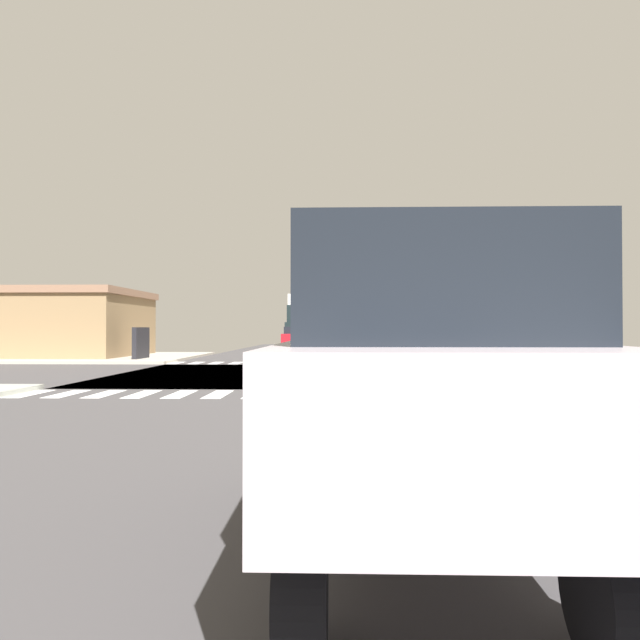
# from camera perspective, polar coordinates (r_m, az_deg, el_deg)

# --- Properties ---
(ground) EXTENTS (90.00, 90.00, 0.05)m
(ground) POSITION_cam_1_polar(r_m,az_deg,el_deg) (23.29, -1.71, -5.12)
(ground) COLOR #403D3F
(sidewalk_corner_ne) EXTENTS (12.00, 12.00, 0.14)m
(sidewalk_corner_ne) POSITION_cam_1_polar(r_m,az_deg,el_deg) (37.08, 20.02, -3.33)
(sidewalk_corner_ne) COLOR #A09B91
(sidewalk_corner_ne) RESTS_ON ground
(sidewalk_corner_nw) EXTENTS (12.00, 12.00, 0.14)m
(sidewalk_corner_nw) POSITION_cam_1_polar(r_m,az_deg,el_deg) (38.05, -20.52, -3.26)
(sidewalk_corner_nw) COLOR #A89F91
(sidewalk_corner_nw) RESTS_ON ground
(crosswalk_near) EXTENTS (13.50, 2.00, 0.01)m
(crosswalk_near) POSITION_cam_1_polar(r_m,az_deg,el_deg) (16.06, -4.20, -6.95)
(crosswalk_near) COLOR white
(crosswalk_near) RESTS_ON ground
(crosswalk_far) EXTENTS (13.50, 2.00, 0.01)m
(crosswalk_far) POSITION_cam_1_polar(r_m,az_deg,el_deg) (30.57, -1.35, -4.04)
(crosswalk_far) COLOR white
(crosswalk_far) RESTS_ON ground
(traffic_signal_mast) EXTENTS (6.89, 0.55, 7.08)m
(traffic_signal_mast) POSITION_cam_1_polar(r_m,az_deg,el_deg) (30.72, 9.63, 5.75)
(traffic_signal_mast) COLOR gray
(traffic_signal_mast) RESTS_ON ground
(street_lamp) EXTENTS (1.78, 0.32, 7.70)m
(street_lamp) POSITION_cam_1_polar(r_m,az_deg,el_deg) (39.75, 10.87, 3.39)
(street_lamp) COLOR gray
(street_lamp) RESTS_ON ground
(bank_building) EXTENTS (14.56, 8.86, 4.00)m
(bank_building) POSITION_cam_1_polar(r_m,az_deg,el_deg) (40.01, -25.67, -0.33)
(bank_building) COLOR #8C6F4C
(bank_building) RESTS_ON ground
(sedan_crossing_1) EXTENTS (1.80, 4.30, 1.88)m
(sedan_crossing_1) POSITION_cam_1_polar(r_m,az_deg,el_deg) (63.39, -1.32, -1.37)
(sedan_crossing_1) COLOR black
(sedan_crossing_1) RESTS_ON ground
(sedan_queued_2) EXTENTS (1.80, 4.30, 1.88)m
(sedan_queued_2) POSITION_cam_1_polar(r_m,az_deg,el_deg) (47.50, -2.35, -1.55)
(sedan_queued_2) COLOR black
(sedan_queued_2) RESTS_ON ground
(sedan_trailing_4) EXTENTS (1.80, 4.30, 1.88)m
(sedan_trailing_4) POSITION_cam_1_polar(r_m,az_deg,el_deg) (13.23, 17.56, -3.38)
(sedan_trailing_4) COLOR black
(sedan_trailing_4) RESTS_ON ground
(box_truck_middle_1) EXTENTS (2.40, 7.20, 4.85)m
(box_truck_middle_1) POSITION_cam_1_polar(r_m,az_deg,el_deg) (55.69, -1.75, 0.04)
(box_truck_middle_1) COLOR black
(box_truck_middle_1) RESTS_ON ground
(suv_outer_3) EXTENTS (1.96, 4.60, 2.34)m
(suv_outer_3) POSITION_cam_1_polar(r_m,az_deg,el_deg) (4.79, 8.92, -4.65)
(suv_outer_3) COLOR black
(suv_outer_3) RESTS_ON ground
(sedan_inner_5) EXTENTS (4.30, 1.80, 1.88)m
(sedan_inner_5) POSITION_cam_1_polar(r_m,az_deg,el_deg) (19.89, 9.89, -2.54)
(sedan_inner_5) COLOR black
(sedan_inner_5) RESTS_ON ground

